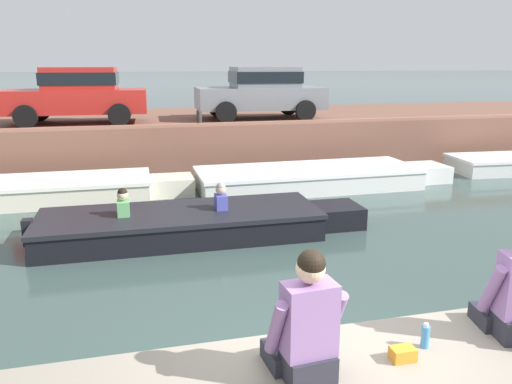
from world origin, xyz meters
name	(u,v)px	position (x,y,z in m)	size (l,w,h in m)	color
ground_plane	(226,237)	(0.00, 4.88, 0.00)	(400.00, 400.00, 0.00)	#384C47
far_quay_wall	(180,138)	(0.00, 12.75, 0.70)	(60.00, 6.00, 1.40)	brown
far_wall_coping	(190,125)	(0.00, 9.87, 1.44)	(60.00, 0.24, 0.08)	#925F4C
boat_moored_west_cream	(43,191)	(-3.55, 8.22, 0.25)	(6.27, 1.80, 0.51)	silver
boat_moored_central_white	(318,177)	(2.95, 7.98, 0.25)	(6.59, 1.99, 0.51)	white
motorboat_passing	(194,223)	(-0.55, 5.03, 0.25)	(6.03, 1.70, 0.97)	black
car_left_inner_red	(78,93)	(-2.91, 11.39, 2.24)	(3.89, 2.00, 1.54)	#B2231E
car_centre_grey	(261,90)	(2.37, 11.39, 2.24)	(3.86, 2.09, 1.54)	slate
mooring_bollard_mid	(199,117)	(0.27, 10.00, 1.64)	(0.15, 0.15, 0.45)	#2D2B28
person_seated_left	(306,328)	(-0.45, -0.59, 1.26)	(0.55, 0.55, 0.97)	#282833
bottle_drink	(425,336)	(0.58, -0.48, 0.98)	(0.06, 0.06, 0.20)	#3F8CCC
snack_bag	(403,354)	(0.32, -0.59, 0.94)	(0.18, 0.12, 0.10)	orange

